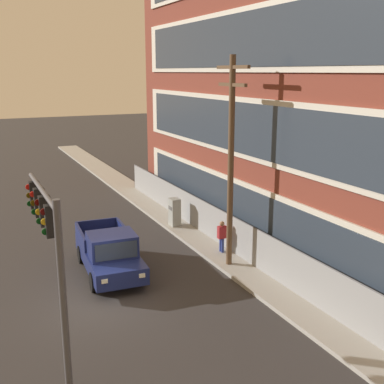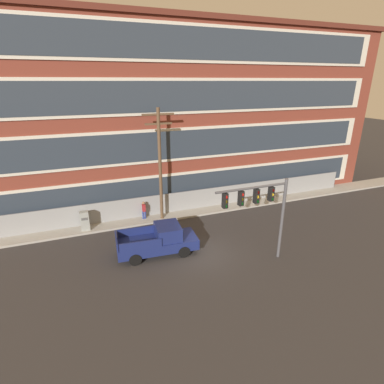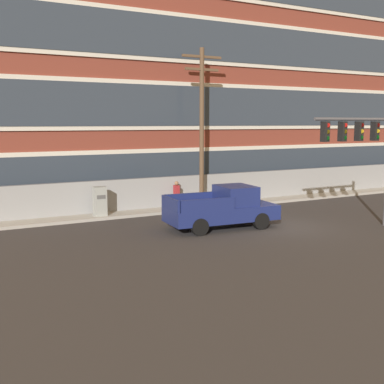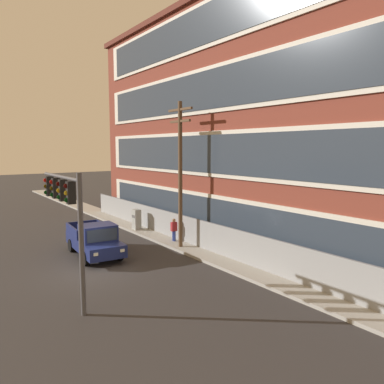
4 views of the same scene
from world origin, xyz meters
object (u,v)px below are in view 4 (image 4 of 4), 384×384
pickup_truck_navy (95,240)px  electrical_cabinet (136,220)px  traffic_signal_mast (66,205)px  utility_pole_near_corner (180,169)px  pedestrian_near_cabinet (174,229)px

pickup_truck_navy → electrical_cabinet: pickup_truck_navy is taller
traffic_signal_mast → utility_pole_near_corner: (-4.08, 8.29, 1.01)m
traffic_signal_mast → pickup_truck_navy: 7.23m
traffic_signal_mast → utility_pole_near_corner: bearing=116.2°
electrical_cabinet → pedestrian_near_cabinet: 4.74m
traffic_signal_mast → pedestrian_near_cabinet: bearing=122.3°
utility_pole_near_corner → electrical_cabinet: size_ratio=5.40×
utility_pole_near_corner → electrical_cabinet: utility_pole_near_corner is taller
electrical_cabinet → pickup_truck_navy: bearing=-47.8°
electrical_cabinet → pedestrian_near_cabinet: bearing=5.0°
utility_pole_near_corner → pedestrian_near_cabinet: (-1.43, 0.42, -4.12)m
traffic_signal_mast → electrical_cabinet: traffic_signal_mast is taller
traffic_signal_mast → pedestrian_near_cabinet: size_ratio=3.26×
electrical_cabinet → pedestrian_near_cabinet: (4.72, 0.41, 0.12)m
pickup_truck_navy → pedestrian_near_cabinet: 5.46m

